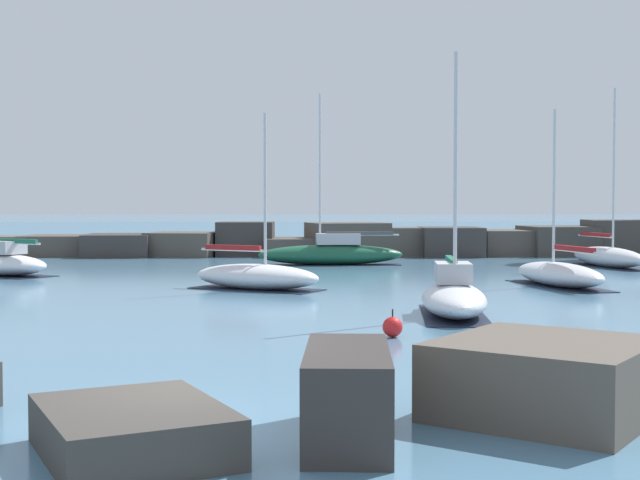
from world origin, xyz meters
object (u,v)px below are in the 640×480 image
at_px(sailboat_moored_2, 1,263).
at_px(mooring_buoy_orange_near, 393,327).
at_px(sailboat_moored_1, 256,276).
at_px(sailboat_moored_3, 454,296).
at_px(sailboat_moored_7, 608,256).
at_px(sailboat_moored_5, 332,253).
at_px(sailboat_moored_4, 559,274).

distance_m(sailboat_moored_2, mooring_buoy_orange_near, 26.80).
height_order(sailboat_moored_1, sailboat_moored_3, sailboat_moored_3).
bearing_deg(sailboat_moored_3, mooring_buoy_orange_near, -117.74).
relative_size(sailboat_moored_2, sailboat_moored_3, 1.18).
bearing_deg(sailboat_moored_7, sailboat_moored_3, -119.60).
xyz_separation_m(sailboat_moored_5, mooring_buoy_orange_near, (0.78, -27.89, -0.42)).
xyz_separation_m(sailboat_moored_4, mooring_buoy_orange_near, (-8.53, -14.42, -0.26)).
relative_size(sailboat_moored_1, sailboat_moored_2, 0.75).
relative_size(sailboat_moored_2, sailboat_moored_5, 0.98).
xyz_separation_m(sailboat_moored_1, sailboat_moored_5, (3.54, 14.62, 0.15)).
bearing_deg(sailboat_moored_4, sailboat_moored_3, -121.86).
xyz_separation_m(sailboat_moored_2, sailboat_moored_7, (31.84, 5.52, -0.04)).
bearing_deg(sailboat_moored_3, sailboat_moored_5, 97.64).
bearing_deg(sailboat_moored_7, sailboat_moored_5, 173.10).
bearing_deg(sailboat_moored_1, sailboat_moored_4, 5.09).
relative_size(sailboat_moored_3, sailboat_moored_4, 1.08).
bearing_deg(sailboat_moored_2, sailboat_moored_3, -39.26).
xyz_separation_m(sailboat_moored_1, sailboat_moored_4, (12.85, 1.14, -0.01)).
distance_m(sailboat_moored_4, sailboat_moored_7, 13.10).
relative_size(sailboat_moored_4, mooring_buoy_orange_near, 10.31).
bearing_deg(mooring_buoy_orange_near, sailboat_moored_7, 60.72).
xyz_separation_m(sailboat_moored_1, sailboat_moored_3, (6.68, -8.79, 0.07)).
bearing_deg(sailboat_moored_5, mooring_buoy_orange_near, -88.40).
height_order(sailboat_moored_4, mooring_buoy_orange_near, sailboat_moored_4).
distance_m(sailboat_moored_1, sailboat_moored_5, 15.04).
xyz_separation_m(sailboat_moored_2, sailboat_moored_3, (19.61, -16.02, -0.03)).
height_order(sailboat_moored_1, mooring_buoy_orange_near, sailboat_moored_1).
xyz_separation_m(sailboat_moored_3, sailboat_moored_4, (6.17, 9.93, -0.08)).
distance_m(sailboat_moored_3, mooring_buoy_orange_near, 5.08).
relative_size(sailboat_moored_2, mooring_buoy_orange_near, 13.10).
bearing_deg(sailboat_moored_2, sailboat_moored_5, 24.14).
height_order(sailboat_moored_4, sailboat_moored_5, sailboat_moored_5).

